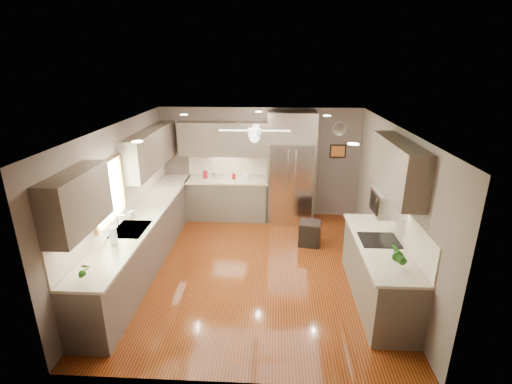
# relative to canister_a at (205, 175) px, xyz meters

# --- Properties ---
(floor) EXTENTS (5.00, 5.00, 0.00)m
(floor) POSITION_rel_canister_a_xyz_m (1.23, -2.24, -1.02)
(floor) COLOR #491409
(floor) RESTS_ON ground
(ceiling) EXTENTS (5.00, 5.00, 0.00)m
(ceiling) POSITION_rel_canister_a_xyz_m (1.23, -2.24, 1.48)
(ceiling) COLOR white
(ceiling) RESTS_ON ground
(wall_back) EXTENTS (4.50, 0.00, 4.50)m
(wall_back) POSITION_rel_canister_a_xyz_m (1.23, 0.26, 0.23)
(wall_back) COLOR brown
(wall_back) RESTS_ON ground
(wall_front) EXTENTS (4.50, 0.00, 4.50)m
(wall_front) POSITION_rel_canister_a_xyz_m (1.23, -4.74, 0.23)
(wall_front) COLOR brown
(wall_front) RESTS_ON ground
(wall_left) EXTENTS (0.00, 5.00, 5.00)m
(wall_left) POSITION_rel_canister_a_xyz_m (-1.02, -2.24, 0.23)
(wall_left) COLOR brown
(wall_left) RESTS_ON ground
(wall_right) EXTENTS (0.00, 5.00, 5.00)m
(wall_right) POSITION_rel_canister_a_xyz_m (3.48, -2.24, 0.23)
(wall_right) COLOR brown
(wall_right) RESTS_ON ground
(canister_a) EXTENTS (0.13, 0.13, 0.17)m
(canister_a) POSITION_rel_canister_a_xyz_m (0.00, 0.00, 0.00)
(canister_a) COLOR maroon
(canister_a) RESTS_ON back_run
(canister_b) EXTENTS (0.11, 0.11, 0.14)m
(canister_b) POSITION_rel_canister_a_xyz_m (0.21, -0.03, -0.01)
(canister_b) COLOR silver
(canister_b) RESTS_ON back_run
(canister_c) EXTENTS (0.13, 0.13, 0.17)m
(canister_c) POSITION_rel_canister_a_xyz_m (0.36, -0.03, 0.01)
(canister_c) COLOR #B4AE87
(canister_c) RESTS_ON back_run
(canister_d) EXTENTS (0.09, 0.09, 0.13)m
(canister_d) POSITION_rel_canister_a_xyz_m (0.65, -0.01, -0.02)
(canister_d) COLOR maroon
(canister_d) RESTS_ON back_run
(soap_bottle) EXTENTS (0.10, 0.10, 0.18)m
(soap_bottle) POSITION_rel_canister_a_xyz_m (-0.84, -2.31, 0.01)
(soap_bottle) COLOR white
(soap_bottle) RESTS_ON left_run
(potted_plant_left) EXTENTS (0.16, 0.12, 0.27)m
(potted_plant_left) POSITION_rel_canister_a_xyz_m (-0.73, -4.19, 0.06)
(potted_plant_left) COLOR #245D1A
(potted_plant_left) RESTS_ON left_run
(potted_plant_right) EXTENTS (0.21, 0.19, 0.34)m
(potted_plant_right) POSITION_rel_canister_a_xyz_m (3.15, -3.68, 0.09)
(potted_plant_right) COLOR #245D1A
(potted_plant_right) RESTS_ON right_run
(bowl) EXTENTS (0.26, 0.26, 0.06)m
(bowl) POSITION_rel_canister_a_xyz_m (0.92, -0.08, -0.05)
(bowl) COLOR #B4AE87
(bowl) RESTS_ON back_run
(left_run) EXTENTS (0.65, 4.70, 1.45)m
(left_run) POSITION_rel_canister_a_xyz_m (-0.73, -2.09, -0.54)
(left_run) COLOR #4F463A
(left_run) RESTS_ON ground
(back_run) EXTENTS (1.85, 0.65, 1.45)m
(back_run) POSITION_rel_canister_a_xyz_m (0.50, -0.03, -0.54)
(back_run) COLOR #4F463A
(back_run) RESTS_ON ground
(uppers) EXTENTS (4.50, 4.70, 0.95)m
(uppers) POSITION_rel_canister_a_xyz_m (0.49, -1.53, 0.85)
(uppers) COLOR #4F463A
(uppers) RESTS_ON wall_left
(window) EXTENTS (0.05, 1.12, 0.92)m
(window) POSITION_rel_canister_a_xyz_m (-0.99, -2.74, 0.53)
(window) COLOR #BFF2B2
(window) RESTS_ON wall_left
(sink) EXTENTS (0.50, 0.70, 0.32)m
(sink) POSITION_rel_canister_a_xyz_m (-0.70, -2.74, -0.11)
(sink) COLOR silver
(sink) RESTS_ON left_run
(refrigerator) EXTENTS (1.06, 0.75, 2.45)m
(refrigerator) POSITION_rel_canister_a_xyz_m (1.93, -0.08, 0.17)
(refrigerator) COLOR silver
(refrigerator) RESTS_ON ground
(right_run) EXTENTS (0.70, 2.20, 1.45)m
(right_run) POSITION_rel_canister_a_xyz_m (3.16, -3.04, -0.54)
(right_run) COLOR #4F463A
(right_run) RESTS_ON ground
(microwave) EXTENTS (0.43, 0.55, 0.34)m
(microwave) POSITION_rel_canister_a_xyz_m (3.25, -2.79, 0.46)
(microwave) COLOR silver
(microwave) RESTS_ON wall_right
(ceiling_fan) EXTENTS (1.18, 1.18, 0.32)m
(ceiling_fan) POSITION_rel_canister_a_xyz_m (1.23, -1.94, 1.31)
(ceiling_fan) COLOR white
(ceiling_fan) RESTS_ON ceiling
(recessed_lights) EXTENTS (2.84, 3.14, 0.01)m
(recessed_lights) POSITION_rel_canister_a_xyz_m (1.19, -1.84, 1.47)
(recessed_lights) COLOR white
(recessed_lights) RESTS_ON ceiling
(wall_clock) EXTENTS (0.30, 0.03, 0.30)m
(wall_clock) POSITION_rel_canister_a_xyz_m (2.98, 0.24, 1.03)
(wall_clock) COLOR white
(wall_clock) RESTS_ON wall_back
(framed_print) EXTENTS (0.36, 0.03, 0.30)m
(framed_print) POSITION_rel_canister_a_xyz_m (2.98, 0.24, 0.53)
(framed_print) COLOR black
(framed_print) RESTS_ON wall_back
(stool) EXTENTS (0.47, 0.47, 0.48)m
(stool) POSITION_rel_canister_a_xyz_m (2.29, -1.28, -0.78)
(stool) COLOR black
(stool) RESTS_ON ground
(paper_towel) EXTENTS (0.11, 0.11, 0.28)m
(paper_towel) POSITION_rel_canister_a_xyz_m (-0.74, -3.27, 0.06)
(paper_towel) COLOR white
(paper_towel) RESTS_ON left_run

